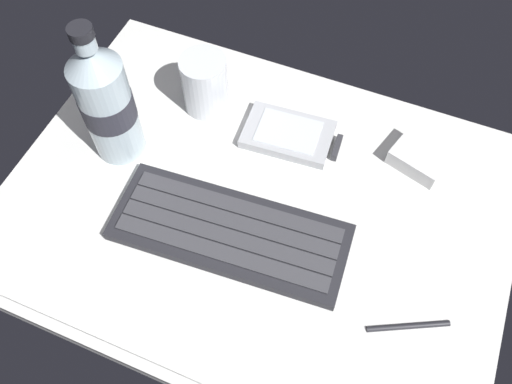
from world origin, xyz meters
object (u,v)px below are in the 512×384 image
Objects in this scene: keyboard at (230,232)px; charger_block at (420,157)px; water_bottle at (106,102)px; handheld_device at (293,136)px; juice_cup at (205,86)px; stylus_pen at (409,325)px.

charger_block reaches higher than keyboard.
water_bottle is (-19.28, 6.76, 8.20)cm from keyboard.
keyboard is 16.89cm from handheld_device.
juice_cup is (-13.53, 1.16, 3.18)cm from handheld_device.
stylus_pen is at bearing -30.83° from juice_cup.
juice_cup is 1.21× the size of charger_block.
water_bottle is 2.97× the size of charger_block.
keyboard is at bearing -96.53° from handheld_device.
water_bottle is at bearing 160.69° from keyboard.
water_bottle reaches higher than juice_cup.
handheld_device is 28.98cm from stylus_pen.
juice_cup reaches higher than charger_block.
keyboard is 3.49× the size of juice_cup.
keyboard is at bearing -57.10° from juice_cup.
water_bottle is at bearing -154.69° from handheld_device.
keyboard reaches higher than handheld_device.
water_bottle is (-21.20, -10.02, 8.28)cm from handheld_device.
handheld_device is 17.19cm from charger_block.
handheld_device reaches higher than stylus_pen.
juice_cup is 14.49cm from water_bottle.
handheld_device is 24.87cm from water_bottle.
stylus_pen is at bearing -42.65° from handheld_device.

